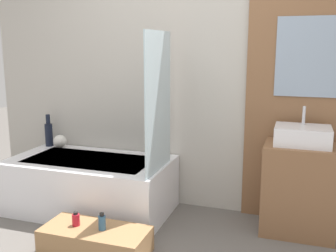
{
  "coord_description": "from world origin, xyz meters",
  "views": [
    {
      "loc": [
        0.85,
        -1.83,
        1.48
      ],
      "look_at": [
        0.0,
        0.68,
        0.93
      ],
      "focal_mm": 42.0,
      "sensor_mm": 36.0,
      "label": 1
    }
  ],
  "objects_px": {
    "bathtub": "(91,185)",
    "vase_tall_dark": "(49,133)",
    "vase_round_light": "(60,141)",
    "wooden_step_bench": "(96,240)",
    "bottle_soap_primary": "(76,219)",
    "bottle_soap_secondary": "(102,222)",
    "sink": "(303,136)"
  },
  "relations": [
    {
      "from": "bathtub",
      "to": "vase_round_light",
      "type": "distance_m",
      "value": 0.64
    },
    {
      "from": "bottle_soap_primary",
      "to": "vase_round_light",
      "type": "bearing_deg",
      "value": 128.28
    },
    {
      "from": "bottle_soap_secondary",
      "to": "bottle_soap_primary",
      "type": "bearing_deg",
      "value": -180.0
    },
    {
      "from": "wooden_step_bench",
      "to": "vase_tall_dark",
      "type": "height_order",
      "value": "vase_tall_dark"
    },
    {
      "from": "bathtub",
      "to": "wooden_step_bench",
      "type": "xyz_separation_m",
      "value": [
        0.4,
        -0.66,
        -0.15
      ]
    },
    {
      "from": "sink",
      "to": "bottle_soap_secondary",
      "type": "height_order",
      "value": "sink"
    },
    {
      "from": "sink",
      "to": "bottle_soap_secondary",
      "type": "xyz_separation_m",
      "value": [
        -1.32,
        -0.81,
        -0.55
      ]
    },
    {
      "from": "bathtub",
      "to": "wooden_step_bench",
      "type": "bearing_deg",
      "value": -58.37
    },
    {
      "from": "bathtub",
      "to": "vase_round_light",
      "type": "bearing_deg",
      "value": 150.51
    },
    {
      "from": "vase_round_light",
      "to": "bottle_soap_primary",
      "type": "height_order",
      "value": "vase_round_light"
    },
    {
      "from": "vase_round_light",
      "to": "bottle_soap_primary",
      "type": "relative_size",
      "value": 1.22
    },
    {
      "from": "wooden_step_bench",
      "to": "sink",
      "type": "distance_m",
      "value": 1.75
    },
    {
      "from": "bottle_soap_secondary",
      "to": "vase_round_light",
      "type": "bearing_deg",
      "value": 135.53
    },
    {
      "from": "bathtub",
      "to": "bottle_soap_secondary",
      "type": "relative_size",
      "value": 11.29
    },
    {
      "from": "wooden_step_bench",
      "to": "sink",
      "type": "relative_size",
      "value": 1.86
    },
    {
      "from": "sink",
      "to": "vase_round_light",
      "type": "xyz_separation_m",
      "value": [
        -2.27,
        0.12,
        -0.25
      ]
    },
    {
      "from": "sink",
      "to": "vase_round_light",
      "type": "distance_m",
      "value": 2.29
    },
    {
      "from": "sink",
      "to": "bathtub",
      "type": "bearing_deg",
      "value": -174.91
    },
    {
      "from": "vase_round_light",
      "to": "wooden_step_bench",
      "type": "bearing_deg",
      "value": -46.29
    },
    {
      "from": "vase_tall_dark",
      "to": "vase_round_light",
      "type": "relative_size",
      "value": 2.51
    },
    {
      "from": "wooden_step_bench",
      "to": "bottle_soap_primary",
      "type": "bearing_deg",
      "value": -180.0
    },
    {
      "from": "bathtub",
      "to": "vase_tall_dark",
      "type": "relative_size",
      "value": 4.47
    },
    {
      "from": "vase_tall_dark",
      "to": "bottle_soap_primary",
      "type": "bearing_deg",
      "value": -47.45
    },
    {
      "from": "vase_round_light",
      "to": "bottle_soap_secondary",
      "type": "bearing_deg",
      "value": -44.47
    },
    {
      "from": "vase_tall_dark",
      "to": "bottle_soap_primary",
      "type": "distance_m",
      "value": 1.35
    },
    {
      "from": "vase_tall_dark",
      "to": "bottle_soap_secondary",
      "type": "distance_m",
      "value": 1.5
    },
    {
      "from": "bathtub",
      "to": "vase_tall_dark",
      "type": "height_order",
      "value": "vase_tall_dark"
    },
    {
      "from": "bathtub",
      "to": "bottle_soap_primary",
      "type": "distance_m",
      "value": 0.7
    },
    {
      "from": "bathtub",
      "to": "sink",
      "type": "relative_size",
      "value": 3.44
    },
    {
      "from": "bottle_soap_secondary",
      "to": "sink",
      "type": "bearing_deg",
      "value": 31.63
    },
    {
      "from": "sink",
      "to": "vase_round_light",
      "type": "relative_size",
      "value": 3.26
    },
    {
      "from": "vase_tall_dark",
      "to": "bottle_soap_secondary",
      "type": "relative_size",
      "value": 2.53
    }
  ]
}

